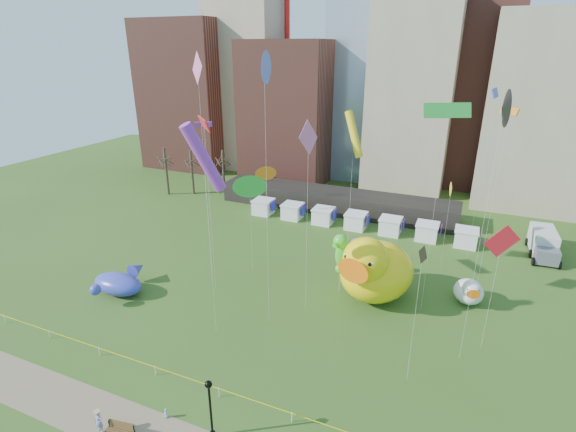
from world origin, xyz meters
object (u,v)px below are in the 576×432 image
at_px(box_truck, 543,243).
at_px(toddler, 166,413).
at_px(woman, 99,422).
at_px(small_duck, 469,291).
at_px(big_duck, 374,269).
at_px(seahorse_purple, 356,250).
at_px(park_bench, 120,429).
at_px(whale_inflatable, 119,283).
at_px(lamppost, 210,402).
at_px(seahorse_green, 341,251).

relative_size(box_truck, toddler, 9.77).
distance_m(box_truck, woman, 53.08).
bearing_deg(small_duck, toddler, -139.02).
bearing_deg(small_duck, big_duck, -172.38).
bearing_deg(seahorse_purple, park_bench, -104.89).
height_order(whale_inflatable, park_bench, whale_inflatable).
xyz_separation_m(seahorse_purple, lamppost, (-3.06, -25.55, -0.32)).
relative_size(park_bench, box_truck, 0.27).
height_order(box_truck, toddler, box_truck).
bearing_deg(seahorse_purple, small_duck, -2.17).
height_order(lamppost, box_truck, lamppost).
relative_size(small_duck, lamppost, 0.90).
bearing_deg(park_bench, box_truck, 46.03).
xyz_separation_m(small_duck, park_bench, (-21.20, -26.98, -0.88)).
bearing_deg(big_duck, woman, -104.40).
distance_m(small_duck, park_bench, 34.32).
xyz_separation_m(small_duck, seahorse_purple, (-12.37, 1.04, 1.83)).
bearing_deg(big_duck, toddler, -100.40).
bearing_deg(seahorse_green, small_duck, 29.96).
xyz_separation_m(seahorse_green, park_bench, (-8.25, -23.82, -4.39)).
bearing_deg(small_duck, woman, -140.58).
xyz_separation_m(seahorse_green, seahorse_purple, (0.59, 4.20, -1.68)).
height_order(park_bench, woman, woman).
height_order(big_duck, lamppost, big_duck).
height_order(big_duck, seahorse_green, big_duck).
relative_size(small_duck, seahorse_green, 0.63).
xyz_separation_m(lamppost, toddler, (-3.88, 0.00, -2.54)).
bearing_deg(seahorse_purple, lamppost, -94.21).
bearing_deg(box_truck, seahorse_purple, -147.20).
bearing_deg(box_truck, whale_inflatable, -149.34).
height_order(small_duck, whale_inflatable, small_duck).
bearing_deg(lamppost, box_truck, 59.57).
xyz_separation_m(big_duck, small_duck, (9.31, 3.10, -2.11)).
height_order(seahorse_purple, toddler, seahorse_purple).
bearing_deg(woman, big_duck, 63.16).
relative_size(lamppost, woman, 2.78).
bearing_deg(woman, box_truck, 56.46).
distance_m(big_duck, small_duck, 10.04).
xyz_separation_m(whale_inflatable, park_bench, (13.50, -14.40, -0.63)).
distance_m(seahorse_purple, box_truck, 25.39).
bearing_deg(lamppost, big_duck, 74.07).
bearing_deg(toddler, whale_inflatable, 149.04).
bearing_deg(seahorse_green, park_bench, -92.85).
distance_m(big_duck, lamppost, 22.28).
bearing_deg(park_bench, seahorse_purple, 63.08).
bearing_deg(woman, whale_inflatable, 131.25).
distance_m(big_duck, woman, 27.82).
distance_m(lamppost, toddler, 4.64).
bearing_deg(seahorse_purple, whale_inflatable, -146.02).
bearing_deg(toddler, park_bench, -120.75).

